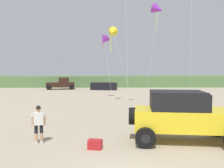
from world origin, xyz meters
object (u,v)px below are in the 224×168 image
jeep (183,115)px  distant_pickup (61,84)px  cooler_box (95,144)px  kite_yellow_diamond (158,9)px  person_watching (39,122)px  distant_sedan (104,86)px  kite_pink_ribbon (112,32)px  kite_red_delta (104,40)px

jeep → distant_pickup: 31.31m
jeep → cooler_box: jeep is taller
cooler_box → kite_yellow_diamond: bearing=80.2°
cooler_box → person_watching: bearing=172.9°
distant_sedan → kite_pink_ribbon: kite_pink_ribbon is taller
distant_sedan → person_watching: bearing=-84.9°
distant_sedan → kite_yellow_diamond: size_ratio=0.40×
jeep → kite_red_delta: 16.92m
cooler_box → distant_sedan: distant_sedan is taller
kite_red_delta → distant_pickup: bearing=118.6°
person_watching → jeep: bearing=1.0°
person_watching → kite_yellow_diamond: size_ratio=0.16×
jeep → distant_pickup: jeep is taller
jeep → kite_pink_ribbon: (-2.89, 12.45, 5.61)m
distant_pickup → kite_red_delta: size_ratio=0.68×
jeep → kite_yellow_diamond: bearing=82.3°
distant_pickup → kite_yellow_diamond: bearing=-46.9°
jeep → person_watching: size_ratio=2.98×
person_watching → kite_red_delta: size_ratio=0.24×
kite_yellow_diamond → kite_pink_ribbon: kite_yellow_diamond is taller
distant_sedan → kite_red_delta: size_ratio=0.59×
distant_pickup → kite_red_delta: (7.41, -13.62, 5.52)m
distant_pickup → kite_red_delta: 16.46m
jeep → cooler_box: size_ratio=8.88×
cooler_box → kite_red_delta: kite_red_delta is taller
cooler_box → kite_red_delta: 17.69m
person_watching → distant_pickup: distant_pickup is taller
distant_pickup → distant_sedan: size_ratio=1.15×
person_watching → cooler_box: size_ratio=2.98×
kite_pink_ribbon → distant_sedan: bearing=93.9°
jeep → kite_red_delta: size_ratio=0.70×
jeep → person_watching: (-6.35, -0.11, -0.26)m
person_watching → distant_pickup: (-4.80, 29.37, 0.00)m
jeep → kite_red_delta: bearing=103.4°
distant_sedan → kite_red_delta: bearing=-79.0°
distant_pickup → kite_yellow_diamond: size_ratio=0.46×
person_watching → kite_red_delta: (2.61, 15.75, 5.52)m
distant_sedan → kite_yellow_diamond: 16.84m
person_watching → distant_sedan: person_watching is taller
jeep → person_watching: bearing=-179.0°
cooler_box → jeep: bearing=23.5°
kite_red_delta → kite_pink_ribbon: kite_pink_ribbon is taller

